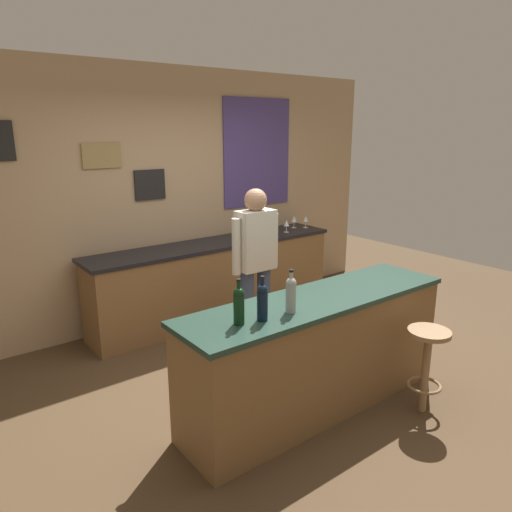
{
  "coord_description": "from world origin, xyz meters",
  "views": [
    {
      "loc": [
        -2.43,
        -2.79,
        2.15
      ],
      "look_at": [
        0.06,
        0.45,
        1.05
      ],
      "focal_mm": 33.49,
      "sensor_mm": 36.0,
      "label": 1
    }
  ],
  "objects": [
    {
      "name": "bar_stool",
      "position": [
        0.62,
        -0.96,
        0.46
      ],
      "size": [
        0.32,
        0.32,
        0.68
      ],
      "color": "olive",
      "rests_on": "ground_plane"
    },
    {
      "name": "wine_glass_a",
      "position": [
        1.39,
        1.56,
        1.01
      ],
      "size": [
        0.07,
        0.07,
        0.16
      ],
      "color": "silver",
      "rests_on": "side_counter"
    },
    {
      "name": "wine_glass_c",
      "position": [
        1.77,
        1.62,
        1.01
      ],
      "size": [
        0.07,
        0.07,
        0.16
      ],
      "color": "silver",
      "rests_on": "side_counter"
    },
    {
      "name": "bar_counter",
      "position": [
        0.0,
        -0.4,
        0.46
      ],
      "size": [
        2.3,
        0.6,
        0.92
      ],
      "color": "brown",
      "rests_on": "ground_plane"
    },
    {
      "name": "wine_bottle_c",
      "position": [
        -0.37,
        -0.49,
        1.06
      ],
      "size": [
        0.07,
        0.07,
        0.31
      ],
      "color": "#999E99",
      "rests_on": "bar_counter"
    },
    {
      "name": "wine_glass_b",
      "position": [
        1.64,
        1.71,
        1.01
      ],
      "size": [
        0.07,
        0.07,
        0.16
      ],
      "color": "silver",
      "rests_on": "side_counter"
    },
    {
      "name": "back_wall",
      "position": [
        0.02,
        2.03,
        1.42
      ],
      "size": [
        6.0,
        0.09,
        2.8
      ],
      "color": "tan",
      "rests_on": "ground_plane"
    },
    {
      "name": "side_counter",
      "position": [
        0.4,
        1.65,
        0.45
      ],
      "size": [
        3.01,
        0.56,
        0.9
      ],
      "color": "brown",
      "rests_on": "ground_plane"
    },
    {
      "name": "ground_plane",
      "position": [
        0.0,
        0.0,
        0.0
      ],
      "size": [
        10.0,
        10.0,
        0.0
      ],
      "primitive_type": "plane",
      "color": "#4C3823"
    },
    {
      "name": "bartender",
      "position": [
        0.2,
        0.64,
        0.94
      ],
      "size": [
        0.52,
        0.21,
        1.62
      ],
      "color": "#384766",
      "rests_on": "ground_plane"
    },
    {
      "name": "wine_bottle_b",
      "position": [
        -0.61,
        -0.49,
        1.06
      ],
      "size": [
        0.07,
        0.07,
        0.31
      ],
      "color": "black",
      "rests_on": "bar_counter"
    },
    {
      "name": "wine_bottle_a",
      "position": [
        -0.77,
        -0.44,
        1.06
      ],
      "size": [
        0.07,
        0.07,
        0.31
      ],
      "color": "black",
      "rests_on": "bar_counter"
    }
  ]
}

